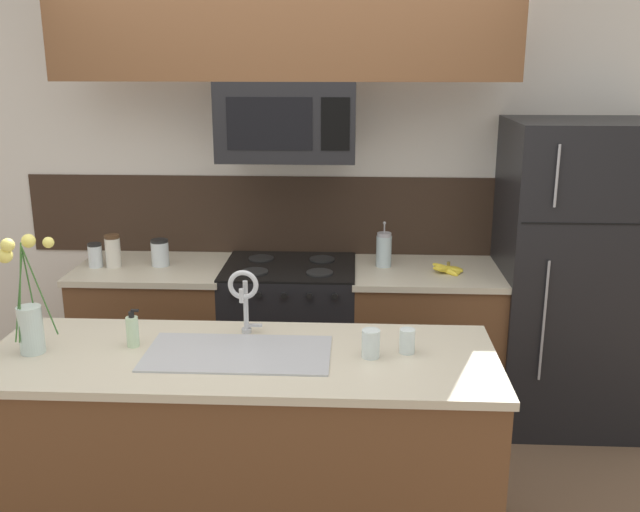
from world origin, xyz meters
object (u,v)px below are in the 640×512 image
(french_press, at_px, (384,250))
(storage_jar_tall, at_px, (95,255))
(refrigerator, at_px, (575,276))
(flower_vase, at_px, (29,315))
(storage_jar_medium, at_px, (113,251))
(spare_glass, at_px, (407,341))
(storage_jar_short, at_px, (160,253))
(drinking_glass, at_px, (371,344))
(dish_soap_bottle, at_px, (133,331))
(microwave, at_px, (287,121))
(banana_bunch, at_px, (448,269))
(sink_faucet, at_px, (244,293))
(stove_range, at_px, (290,340))

(french_press, bearing_deg, storage_jar_tall, -176.61)
(refrigerator, distance_m, flower_vase, 2.90)
(storage_jar_medium, relative_size, spare_glass, 1.86)
(storage_jar_medium, height_order, storage_jar_short, storage_jar_medium)
(storage_jar_tall, xyz_separation_m, french_press, (1.67, 0.10, 0.03))
(refrigerator, distance_m, storage_jar_short, 2.40)
(refrigerator, distance_m, drinking_glass, 1.75)
(storage_jar_medium, relative_size, storage_jar_short, 1.22)
(dish_soap_bottle, distance_m, drinking_glass, 1.00)
(storage_jar_short, xyz_separation_m, spare_glass, (1.35, -1.21, -0.03))
(microwave, bearing_deg, storage_jar_short, 177.81)
(microwave, relative_size, storage_jar_short, 4.76)
(refrigerator, height_order, dish_soap_bottle, refrigerator)
(storage_jar_short, distance_m, drinking_glass, 1.74)
(storage_jar_short, distance_m, banana_bunch, 1.67)
(storage_jar_medium, distance_m, dish_soap_bottle, 1.25)
(french_press, height_order, spare_glass, french_press)
(storage_jar_medium, height_order, drinking_glass, storage_jar_medium)
(dish_soap_bottle, xyz_separation_m, drinking_glass, (1.00, -0.06, -0.01))
(french_press, height_order, dish_soap_bottle, french_press)
(microwave, relative_size, refrigerator, 0.42)
(sink_faucet, xyz_separation_m, drinking_glass, (0.54, -0.20, -0.14))
(banana_bunch, xyz_separation_m, sink_faucet, (-1.00, -0.99, 0.18))
(storage_jar_tall, height_order, flower_vase, flower_vase)
(banana_bunch, xyz_separation_m, dish_soap_bottle, (-1.46, -1.13, 0.05))
(storage_jar_tall, relative_size, storage_jar_short, 0.90)
(microwave, height_order, storage_jar_short, microwave)
(sink_faucet, bearing_deg, french_press, 60.02)
(stove_range, xyz_separation_m, dish_soap_bottle, (-0.55, -1.19, 0.52))
(french_press, height_order, flower_vase, flower_vase)
(spare_glass, distance_m, flower_vase, 1.55)
(stove_range, bearing_deg, dish_soap_bottle, -114.92)
(stove_range, height_order, refrigerator, refrigerator)
(storage_jar_short, height_order, dish_soap_bottle, dish_soap_bottle)
(sink_faucet, bearing_deg, storage_jar_medium, 132.18)
(sink_faucet, bearing_deg, storage_jar_short, 121.88)
(storage_jar_medium, xyz_separation_m, drinking_glass, (1.47, -1.22, -0.04))
(drinking_glass, distance_m, spare_glass, 0.16)
(spare_glass, bearing_deg, sink_faucet, 168.25)
(stove_range, relative_size, storage_jar_tall, 6.59)
(stove_range, relative_size, spare_glass, 9.05)
(refrigerator, relative_size, drinking_glass, 15.01)
(dish_soap_bottle, bearing_deg, spare_glass, -0.49)
(microwave, relative_size, banana_bunch, 3.90)
(stove_range, relative_size, flower_vase, 1.86)
(microwave, bearing_deg, storage_jar_medium, -179.23)
(storage_jar_short, bearing_deg, microwave, -2.19)
(drinking_glass, bearing_deg, dish_soap_bottle, 176.41)
(french_press, bearing_deg, dish_soap_bottle, -131.32)
(microwave, xyz_separation_m, french_press, (0.55, 0.08, -0.74))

